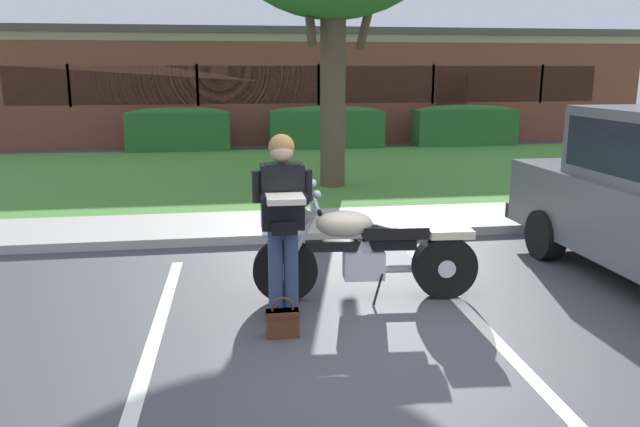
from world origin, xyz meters
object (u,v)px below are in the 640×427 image
hedge_center_right (464,125)px  hedge_center_left (326,127)px  brick_building (296,83)px  rider_person (283,213)px  hedge_left (178,129)px  handbag (283,321)px  motorcycle (374,252)px

hedge_center_right → hedge_center_left: bearing=180.0°
hedge_center_left → brick_building: bearing=90.5°
hedge_center_left → brick_building: size_ratio=0.15×
rider_person → hedge_left: (-1.69, 12.46, -0.36)m
handbag → hedge_center_right: (6.65, 12.85, 0.51)m
rider_person → hedge_center_right: rider_person is taller
hedge_center_right → handbag: bearing=-117.3°
motorcycle → hedge_center_right: size_ratio=0.75×
motorcycle → brick_building: size_ratio=0.11×
hedge_center_left → hedge_center_right: (4.14, 0.00, 0.00)m
rider_person → handbag: bearing=-97.2°
handbag → motorcycle: bearing=38.7°
hedge_left → hedge_center_left: size_ratio=0.86×
rider_person → hedge_center_left: 12.70m
handbag → hedge_center_left: size_ratio=0.11×
motorcycle → hedge_center_right: 13.32m
rider_person → brick_building: brick_building is taller
hedge_left → brick_building: bearing=58.7°
rider_person → brick_building: size_ratio=0.08×
hedge_left → brick_building: 7.93m
motorcycle → hedge_center_left: (1.52, 12.06, 0.16)m
hedge_left → hedge_center_right: bearing=0.0°
rider_person → hedge_left: size_ratio=0.61×
motorcycle → rider_person: 1.14m
motorcycle → rider_person: bearing=-157.0°
handbag → hedge_left: size_ratio=0.13×
handbag → hedge_center_left: bearing=79.0°
rider_person → hedge_center_right: size_ratio=0.57×
motorcycle → hedge_left: 12.35m
hedge_center_left → hedge_center_right: size_ratio=1.08×
handbag → brick_building: brick_building is taller
handbag → hedge_center_right: bearing=62.7°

